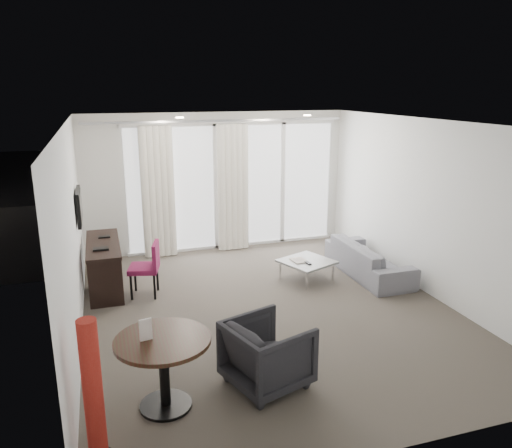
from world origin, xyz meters
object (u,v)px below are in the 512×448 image
object	(u,v)px
round_table	(164,373)
sofa	(369,259)
red_lamp	(93,392)
coffee_table	(307,270)
tub_armchair	(267,354)
rattan_chair_b	(288,208)
desk	(105,266)
rattan_chair_a	(245,208)
desk_chair	(144,269)

from	to	relation	value
round_table	sofa	size ratio (longest dim) A/B	0.50
red_lamp	coffee_table	distance (m)	4.62
tub_armchair	coffee_table	distance (m)	3.05
tub_armchair	rattan_chair_b	distance (m)	6.42
desk	coffee_table	bearing A→B (deg)	-11.41
desk	rattan_chair_b	distance (m)	4.86
rattan_chair_b	coffee_table	bearing A→B (deg)	-96.31
coffee_table	tub_armchair	bearing A→B (deg)	-120.95
round_table	coffee_table	world-z (taller)	round_table
rattan_chair_a	rattan_chair_b	bearing A→B (deg)	-35.61
sofa	coffee_table	bearing A→B (deg)	85.71
sofa	rattan_chair_a	xyz separation A→B (m)	(-1.08, 3.64, 0.11)
desk	rattan_chair_b	size ratio (longest dim) A/B	2.09
desk_chair	rattan_chair_b	xyz separation A→B (m)	(3.51, 3.13, -0.04)
desk	tub_armchair	distance (m)	3.59
desk	tub_armchair	bearing A→B (deg)	-64.31
desk	sofa	bearing A→B (deg)	-9.60
red_lamp	rattan_chair_b	bearing A→B (deg)	57.13
tub_armchair	red_lamp	bearing A→B (deg)	91.33
rattan_chair_a	coffee_table	bearing A→B (deg)	-110.34
coffee_table	rattan_chair_b	world-z (taller)	rattan_chair_b
tub_armchair	desk	bearing A→B (deg)	7.25
round_table	rattan_chair_b	bearing A→B (deg)	59.06
desk	coffee_table	world-z (taller)	desk
rattan_chair_b	desk_chair	bearing A→B (deg)	-128.63
sofa	desk	bearing A→B (deg)	80.40
desk_chair	coffee_table	bearing A→B (deg)	10.24
tub_armchair	round_table	bearing A→B (deg)	74.91
sofa	round_table	bearing A→B (deg)	124.84
desk	sofa	world-z (taller)	desk
tub_armchair	rattan_chair_b	bearing A→B (deg)	-41.41
desk_chair	sofa	xyz separation A→B (m)	(3.65, -0.25, -0.14)
rattan_chair_a	red_lamp	bearing A→B (deg)	-136.06
desk	desk_chair	distance (m)	0.72
red_lamp	rattan_chair_b	size ratio (longest dim) A/B	1.71
desk	coffee_table	xyz separation A→B (m)	(3.12, -0.63, -0.20)
desk	sofa	size ratio (longest dim) A/B	0.85
desk_chair	sofa	bearing A→B (deg)	10.08
rattan_chair_a	desk_chair	bearing A→B (deg)	-147.44
round_table	rattan_chair_a	bearing A→B (deg)	66.99
sofa	rattan_chair_a	bearing A→B (deg)	16.49
desk_chair	round_table	world-z (taller)	desk_chair
round_table	rattan_chair_b	distance (m)	6.96
desk	round_table	xyz separation A→B (m)	(0.48, -3.30, 0.00)
desk	red_lamp	world-z (taller)	red_lamp
red_lamp	tub_armchair	bearing A→B (deg)	19.77
desk	red_lamp	size ratio (longest dim) A/B	1.22
round_table	desk	bearing A→B (deg)	98.32
desk	tub_armchair	size ratio (longest dim) A/B	2.00
desk_chair	red_lamp	xyz separation A→B (m)	(-0.71, -3.39, 0.23)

